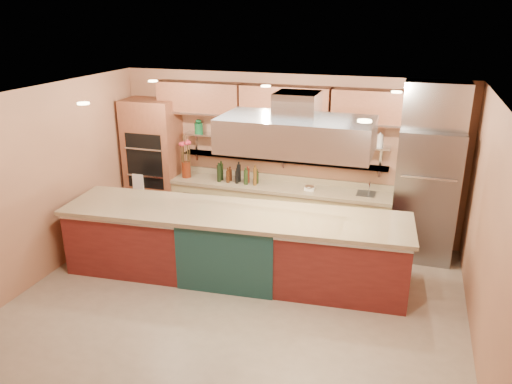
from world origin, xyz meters
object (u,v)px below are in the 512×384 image
(refrigerator, at_px, (425,195))
(island, at_px, (234,244))
(flower_vase, at_px, (186,170))
(kitchen_scale, at_px, (310,187))
(copper_kettle, at_px, (225,131))
(green_canister, at_px, (267,133))

(refrigerator, bearing_deg, island, -149.65)
(flower_vase, bearing_deg, kitchen_scale, 0.00)
(copper_kettle, relative_size, green_canister, 1.13)
(refrigerator, bearing_deg, green_canister, 175.09)
(island, bearing_deg, green_canister, 86.49)
(kitchen_scale, height_order, copper_kettle, copper_kettle)
(kitchen_scale, height_order, green_canister, green_canister)
(refrigerator, xyz_separation_m, island, (-2.65, -1.55, -0.53))
(refrigerator, relative_size, copper_kettle, 11.21)
(flower_vase, distance_m, green_canister, 1.64)
(kitchen_scale, bearing_deg, refrigerator, 19.48)
(flower_vase, distance_m, kitchen_scale, 2.28)
(flower_vase, bearing_deg, refrigerator, -0.14)
(kitchen_scale, xyz_separation_m, copper_kettle, (-1.60, 0.22, 0.81))
(flower_vase, distance_m, copper_kettle, 1.01)
(flower_vase, height_order, green_canister, green_canister)
(green_canister, bearing_deg, copper_kettle, 180.00)
(kitchen_scale, bearing_deg, copper_kettle, -168.03)
(refrigerator, height_order, flower_vase, refrigerator)
(refrigerator, distance_m, kitchen_scale, 1.85)
(refrigerator, relative_size, flower_vase, 7.39)
(island, bearing_deg, kitchen_scale, 58.46)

